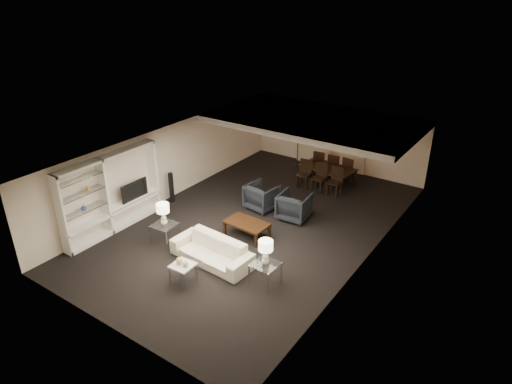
{
  "coord_description": "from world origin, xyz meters",
  "views": [
    {
      "loc": [
        6.88,
        -10.03,
        6.94
      ],
      "look_at": [
        0.0,
        0.0,
        1.1
      ],
      "focal_mm": 32.0,
      "sensor_mm": 36.0,
      "label": 1
    }
  ],
  "objects_px": {
    "side_table_right": "(265,274)",
    "table_lamp_right": "(266,253)",
    "table_lamp_left": "(163,214)",
    "coffee_table": "(247,229)",
    "dining_table": "(327,176)",
    "marble_table": "(183,274)",
    "chair_nm": "(319,178)",
    "armchair_left": "(262,197)",
    "pendant_light": "(321,136)",
    "chair_fl": "(320,163)",
    "television": "(132,189)",
    "chair_fr": "(350,170)",
    "vase_amber": "(88,188)",
    "chair_nr": "(334,182)",
    "floor_speaker": "(171,187)",
    "chair_fm": "(335,166)",
    "side_table_left": "(165,233)",
    "vase_blue": "(84,207)",
    "chair_nl": "(304,174)",
    "armchair_right": "(294,206)",
    "floor_lamp": "(298,145)"
  },
  "relations": [
    {
      "from": "pendant_light",
      "to": "table_lamp_right",
      "type": "relative_size",
      "value": 0.8
    },
    {
      "from": "side_table_left",
      "to": "chair_fr",
      "type": "distance_m",
      "value": 7.3
    },
    {
      "from": "armchair_left",
      "to": "pendant_light",
      "type": "bearing_deg",
      "value": -99.34
    },
    {
      "from": "side_table_right",
      "to": "vase_amber",
      "type": "height_order",
      "value": "vase_amber"
    },
    {
      "from": "coffee_table",
      "to": "chair_fm",
      "type": "height_order",
      "value": "chair_fm"
    },
    {
      "from": "coffee_table",
      "to": "dining_table",
      "type": "height_order",
      "value": "dining_table"
    },
    {
      "from": "coffee_table",
      "to": "chair_nr",
      "type": "bearing_deg",
      "value": 77.23
    },
    {
      "from": "chair_nr",
      "to": "chair_fm",
      "type": "distance_m",
      "value": 1.43
    },
    {
      "from": "armchair_right",
      "to": "table_lamp_left",
      "type": "height_order",
      "value": "table_lamp_left"
    },
    {
      "from": "armchair_left",
      "to": "side_table_left",
      "type": "relative_size",
      "value": 1.49
    },
    {
      "from": "side_table_right",
      "to": "vase_blue",
      "type": "bearing_deg",
      "value": -166.43
    },
    {
      "from": "side_table_left",
      "to": "chair_fm",
      "type": "height_order",
      "value": "chair_fm"
    },
    {
      "from": "chair_fr",
      "to": "armchair_left",
      "type": "bearing_deg",
      "value": 74.76
    },
    {
      "from": "table_lamp_left",
      "to": "vase_blue",
      "type": "relative_size",
      "value": 3.98
    },
    {
      "from": "floor_speaker",
      "to": "chair_fr",
      "type": "xyz_separation_m",
      "value": [
        4.25,
        4.82,
        -0.03
      ]
    },
    {
      "from": "coffee_table",
      "to": "chair_nr",
      "type": "xyz_separation_m",
      "value": [
        0.89,
        3.92,
        0.27
      ]
    },
    {
      "from": "armchair_right",
      "to": "chair_nl",
      "type": "height_order",
      "value": "chair_nl"
    },
    {
      "from": "side_table_right",
      "to": "table_lamp_right",
      "type": "height_order",
      "value": "table_lamp_right"
    },
    {
      "from": "armchair_right",
      "to": "chair_nm",
      "type": "xyz_separation_m",
      "value": [
        -0.31,
        2.22,
        0.07
      ]
    },
    {
      "from": "table_lamp_left",
      "to": "chair_nr",
      "type": "xyz_separation_m",
      "value": [
        2.59,
        5.52,
        -0.42
      ]
    },
    {
      "from": "table_lamp_left",
      "to": "vase_amber",
      "type": "bearing_deg",
      "value": -150.12
    },
    {
      "from": "chair_fm",
      "to": "coffee_table",
      "type": "bearing_deg",
      "value": 83.01
    },
    {
      "from": "side_table_left",
      "to": "table_lamp_right",
      "type": "height_order",
      "value": "table_lamp_right"
    },
    {
      "from": "vase_amber",
      "to": "armchair_right",
      "type": "bearing_deg",
      "value": 46.68
    },
    {
      "from": "armchair_right",
      "to": "floor_speaker",
      "type": "height_order",
      "value": "floor_speaker"
    },
    {
      "from": "coffee_table",
      "to": "chair_fr",
      "type": "height_order",
      "value": "chair_fr"
    },
    {
      "from": "chair_nm",
      "to": "chair_nr",
      "type": "distance_m",
      "value": 0.6
    },
    {
      "from": "pendant_light",
      "to": "floor_speaker",
      "type": "bearing_deg",
      "value": -132.57
    },
    {
      "from": "chair_nr",
      "to": "floor_lamp",
      "type": "distance_m",
      "value": 2.95
    },
    {
      "from": "side_table_right",
      "to": "chair_nm",
      "type": "relative_size",
      "value": 0.63
    },
    {
      "from": "table_lamp_right",
      "to": "chair_fm",
      "type": "distance_m",
      "value": 6.98
    },
    {
      "from": "table_lamp_left",
      "to": "table_lamp_right",
      "type": "height_order",
      "value": "same"
    },
    {
      "from": "chair_fm",
      "to": "chair_fr",
      "type": "bearing_deg",
      "value": 176.18
    },
    {
      "from": "chair_nl",
      "to": "floor_lamp",
      "type": "bearing_deg",
      "value": 119.42
    },
    {
      "from": "armchair_left",
      "to": "vase_amber",
      "type": "distance_m",
      "value": 5.33
    },
    {
      "from": "television",
      "to": "dining_table",
      "type": "bearing_deg",
      "value": -33.11
    },
    {
      "from": "vase_amber",
      "to": "chair_nr",
      "type": "bearing_deg",
      "value": 56.3
    },
    {
      "from": "television",
      "to": "chair_fr",
      "type": "relative_size",
      "value": 0.98
    },
    {
      "from": "marble_table",
      "to": "chair_nm",
      "type": "xyz_separation_m",
      "value": [
        0.29,
        6.62,
        0.24
      ]
    },
    {
      "from": "chair_fl",
      "to": "armchair_left",
      "type": "bearing_deg",
      "value": 79.41
    },
    {
      "from": "table_lamp_left",
      "to": "floor_speaker",
      "type": "height_order",
      "value": "table_lamp_left"
    },
    {
      "from": "vase_blue",
      "to": "chair_nl",
      "type": "distance_m",
      "value": 7.5
    },
    {
      "from": "chair_nm",
      "to": "chair_nr",
      "type": "xyz_separation_m",
      "value": [
        0.6,
        0.0,
        0.0
      ]
    },
    {
      "from": "television",
      "to": "dining_table",
      "type": "height_order",
      "value": "television"
    },
    {
      "from": "armchair_left",
      "to": "side_table_left",
      "type": "height_order",
      "value": "armchair_left"
    },
    {
      "from": "table_lamp_right",
      "to": "vase_blue",
      "type": "height_order",
      "value": "table_lamp_right"
    },
    {
      "from": "vase_amber",
      "to": "side_table_right",
      "type": "bearing_deg",
      "value": 11.14
    },
    {
      "from": "armchair_left",
      "to": "table_lamp_right",
      "type": "relative_size",
      "value": 1.44
    },
    {
      "from": "chair_nr",
      "to": "chair_fm",
      "type": "xyz_separation_m",
      "value": [
        -0.6,
        1.3,
        0.0
      ]
    },
    {
      "from": "pendant_light",
      "to": "floor_lamp",
      "type": "height_order",
      "value": "pendant_light"
    }
  ]
}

